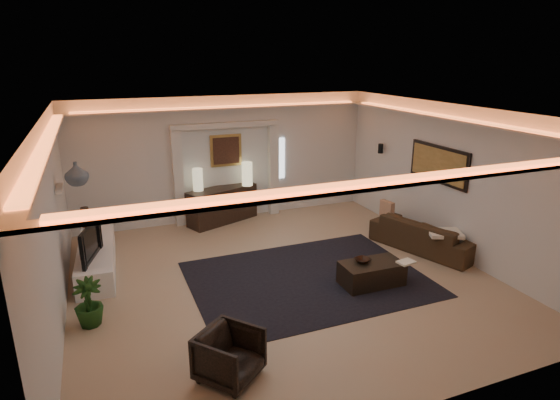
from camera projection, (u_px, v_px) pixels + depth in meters
name	position (u px, v px, depth m)	size (l,w,h in m)	color
floor	(282.00, 278.00, 8.20)	(7.00, 7.00, 0.00)	tan
ceiling	(282.00, 112.00, 7.34)	(7.00, 7.00, 0.00)	white
wall_back	(226.00, 159.00, 10.87)	(7.00, 7.00, 0.00)	silver
wall_front	(414.00, 296.00, 4.67)	(7.00, 7.00, 0.00)	silver
wall_left	(52.00, 227.00, 6.53)	(7.00, 7.00, 0.00)	silver
wall_right	(449.00, 180.00, 9.02)	(7.00, 7.00, 0.00)	silver
cove_soffit	(282.00, 130.00, 7.42)	(7.00, 7.00, 0.04)	silver
daylight_slit	(280.00, 158.00, 11.37)	(0.25, 0.03, 1.00)	white
area_rug	(308.00, 279.00, 8.17)	(4.00, 3.00, 0.01)	black
pilaster_left	(178.00, 179.00, 10.48)	(0.22, 0.20, 2.20)	silver
pilaster_right	(273.00, 170.00, 11.30)	(0.22, 0.20, 2.20)	silver
alcove_header	(226.00, 125.00, 10.55)	(2.52, 0.20, 0.12)	silver
painting_frame	(226.00, 150.00, 10.79)	(0.74, 0.04, 0.74)	tan
painting_canvas	(226.00, 151.00, 10.76)	(0.62, 0.02, 0.62)	#4C2D1E
art_panel_frame	(439.00, 164.00, 9.20)	(0.04, 1.64, 0.74)	black
art_panel_gold	(438.00, 164.00, 9.19)	(0.02, 1.50, 0.62)	tan
wall_sconce	(381.00, 148.00, 10.86)	(0.12, 0.12, 0.22)	black
wall_niche	(59.00, 188.00, 7.73)	(0.10, 0.55, 0.04)	silver
console	(222.00, 205.00, 10.89)	(1.69, 0.53, 0.84)	black
lamp_left	(198.00, 179.00, 10.50)	(0.23, 0.23, 0.51)	beige
lamp_right	(247.00, 174.00, 10.91)	(0.25, 0.25, 0.56)	#FAF2B2
media_ledge	(97.00, 258.00, 8.49)	(0.61, 2.42, 0.45)	white
tv	(85.00, 242.00, 7.83)	(0.14, 1.05, 0.60)	black
figurine	(85.00, 218.00, 9.32)	(0.15, 0.15, 0.41)	#3E2C1E
ginger_jar	(76.00, 174.00, 7.77)	(0.38, 0.38, 0.40)	#3F4E5A
plant	(88.00, 303.00, 6.68)	(0.40, 0.40, 0.72)	#193E13
sofa	(425.00, 235.00, 9.35)	(0.84, 2.15, 0.63)	#36271B
throw_blanket	(445.00, 233.00, 8.78)	(0.61, 0.50, 0.07)	beige
throw_pillow	(387.00, 209.00, 10.15)	(0.11, 0.36, 0.36)	tan
coffee_table	(372.00, 273.00, 7.93)	(1.05, 0.57, 0.39)	black
bowl	(363.00, 260.00, 7.89)	(0.26, 0.26, 0.06)	black
magazine	(406.00, 262.00, 7.85)	(0.29, 0.21, 0.03)	white
armchair	(229.00, 355.00, 5.58)	(0.67, 0.69, 0.63)	black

